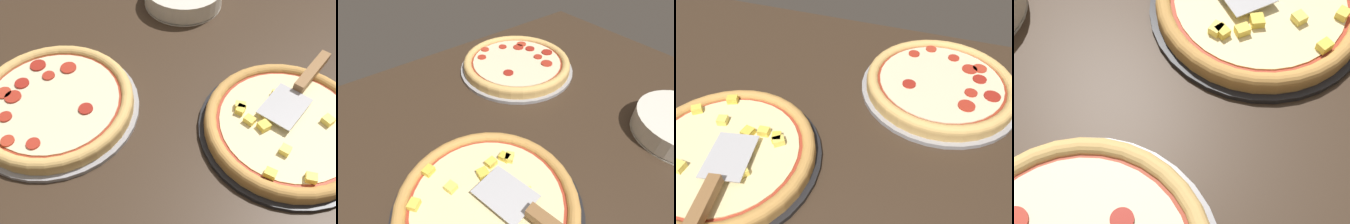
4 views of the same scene
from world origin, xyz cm
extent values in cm
cube|color=#38281C|center=(0.00, 0.00, -1.80)|extent=(153.90, 110.56, 3.60)
cylinder|color=black|center=(-9.16, -6.13, 0.50)|extent=(36.91, 36.91, 1.00)
cylinder|color=#C68E47|center=(-9.16, -6.13, 1.90)|extent=(34.70, 34.70, 1.79)
torus|color=#C68E47|center=(-9.16, -6.13, 2.79)|extent=(34.70, 34.70, 2.52)
cylinder|color=#A33823|center=(-9.16, -6.13, 2.87)|extent=(30.16, 30.16, 0.15)
cylinder|color=beige|center=(-9.16, -6.13, 2.99)|extent=(28.45, 28.45, 0.40)
cube|color=#F9E05B|center=(-0.32, -1.28, 3.86)|extent=(2.77, 2.70, 1.33)
cube|color=#F9E05B|center=(-2.74, -9.85, 3.86)|extent=(2.75, 2.80, 1.33)
cube|color=#F4D64C|center=(-3.90, 0.42, 3.86)|extent=(2.36, 1.98, 1.33)
cube|color=yellow|center=(-0.79, -0.57, 3.86)|extent=(2.39, 2.65, 1.33)
cube|color=#F4D64C|center=(-20.42, 1.00, 3.86)|extent=(2.72, 2.67, 1.33)
cube|color=#F4D64C|center=(-4.77, -4.20, 3.86)|extent=(2.18, 1.99, 1.33)
cube|color=#F9E05B|center=(-14.09, -12.55, 3.86)|extent=(2.24, 2.11, 1.33)
cube|color=#F9E05B|center=(-13.39, 0.44, 3.86)|extent=(2.41, 2.43, 1.33)
cube|color=yellow|center=(-6.75, -1.20, 3.86)|extent=(2.37, 2.46, 1.33)
cube|color=yellow|center=(-15.07, 6.16, 3.86)|extent=(2.67, 2.43, 1.33)
cylinder|color=#939399|center=(26.89, 28.71, 0.50)|extent=(36.97, 36.97, 1.00)
cylinder|color=#DBAD60|center=(26.89, 28.71, 1.98)|extent=(34.75, 34.75, 1.97)
torus|color=#DBAD60|center=(26.89, 28.71, 2.97)|extent=(34.75, 34.75, 2.59)
cylinder|color=maroon|center=(26.89, 28.71, 3.04)|extent=(30.21, 30.21, 0.15)
cylinder|color=beige|center=(26.89, 28.71, 3.17)|extent=(28.50, 28.50, 0.40)
cylinder|color=#B73823|center=(35.32, 36.19, 3.57)|extent=(3.33, 3.33, 0.40)
cylinder|color=#B73823|center=(22.82, 41.00, 3.57)|extent=(2.75, 2.75, 0.40)
cylinder|color=maroon|center=(20.17, 24.57, 3.57)|extent=(3.09, 3.09, 0.40)
cylinder|color=maroon|center=(35.49, 31.78, 3.57)|extent=(3.16, 3.16, 0.40)
cylinder|color=#AD2D1E|center=(33.88, 26.01, 3.57)|extent=(2.81, 2.81, 0.40)
cylinder|color=#AD2D1E|center=(33.00, 35.10, 3.57)|extent=(3.57, 3.57, 0.40)
cylinder|color=#AD2D1E|center=(19.00, 37.34, 3.57)|extent=(2.80, 2.80, 0.40)
cylinder|color=maroon|center=(38.41, 26.34, 3.57)|extent=(3.59, 3.59, 0.40)
cylinder|color=#AD2D1E|center=(28.84, 38.75, 3.57)|extent=(2.76, 2.76, 0.40)
cylinder|color=#AD2D1E|center=(33.25, 21.24, 3.57)|extent=(3.64, 3.64, 0.40)
cube|color=#B7B7BC|center=(-6.27, -7.92, 4.64)|extent=(9.77, 11.92, 0.24)
cube|color=olive|center=(-3.81, -19.78, 5.52)|extent=(4.94, 13.83, 2.00)
camera|label=1|loc=(-31.88, 44.21, 67.65)|focal=42.00mm
camera|label=2|loc=(-22.09, -28.36, 48.16)|focal=28.00mm
camera|label=3|loc=(25.45, -36.18, 51.08)|focal=35.00mm
camera|label=4|loc=(17.27, 42.83, 61.07)|focal=50.00mm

